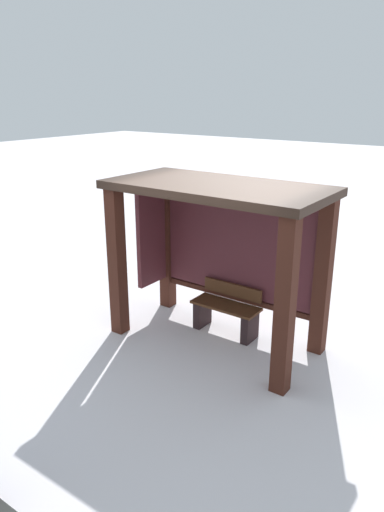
% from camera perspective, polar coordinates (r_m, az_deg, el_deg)
% --- Properties ---
extents(ground_plane, '(60.00, 60.00, 0.00)m').
position_cam_1_polar(ground_plane, '(7.35, 2.69, -9.93)').
color(ground_plane, silver).
extents(bus_shelter, '(3.05, 1.53, 2.37)m').
position_cam_1_polar(bus_shelter, '(6.89, 3.04, 3.14)').
color(bus_shelter, '#401E15').
rests_on(bus_shelter, ground).
extents(bench_left_inside, '(1.06, 0.42, 0.76)m').
position_cam_1_polar(bench_left_inside, '(7.44, 4.10, -6.64)').
color(bench_left_inside, '#4C2C18').
rests_on(bench_left_inside, ground).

